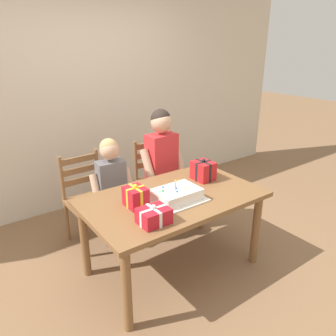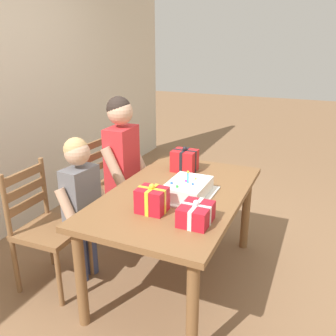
# 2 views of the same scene
# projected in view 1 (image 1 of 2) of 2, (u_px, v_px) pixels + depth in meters

# --- Properties ---
(ground_plane) EXTENTS (20.00, 20.00, 0.00)m
(ground_plane) POSITION_uv_depth(u_px,v_px,m) (173.00, 267.00, 3.01)
(ground_plane) COLOR #846042
(back_wall) EXTENTS (6.40, 0.11, 2.60)m
(back_wall) POSITION_uv_depth(u_px,v_px,m) (85.00, 100.00, 3.86)
(back_wall) COLOR beige
(back_wall) RESTS_ON ground
(dining_table) EXTENTS (1.50, 0.90, 0.73)m
(dining_table) POSITION_uv_depth(u_px,v_px,m) (173.00, 206.00, 2.78)
(dining_table) COLOR brown
(dining_table) RESTS_ON ground
(birthday_cake) EXTENTS (0.44, 0.34, 0.19)m
(birthday_cake) POSITION_uv_depth(u_px,v_px,m) (177.00, 195.00, 2.65)
(birthday_cake) COLOR white
(birthday_cake) RESTS_ON dining_table
(gift_box_red_large) EXTENTS (0.16, 0.18, 0.19)m
(gift_box_red_large) POSITION_uv_depth(u_px,v_px,m) (136.00, 197.00, 2.55)
(gift_box_red_large) COLOR red
(gift_box_red_large) RESTS_ON dining_table
(gift_box_beside_cake) EXTENTS (0.22, 0.18, 0.15)m
(gift_box_beside_cake) POSITION_uv_depth(u_px,v_px,m) (154.00, 216.00, 2.31)
(gift_box_beside_cake) COLOR red
(gift_box_beside_cake) RESTS_ON dining_table
(gift_box_corner_small) EXTENTS (0.17, 0.20, 0.21)m
(gift_box_corner_small) POSITION_uv_depth(u_px,v_px,m) (203.00, 171.00, 3.04)
(gift_box_corner_small) COLOR red
(gift_box_corner_small) RESTS_ON dining_table
(chair_left) EXTENTS (0.43, 0.43, 0.92)m
(chair_left) POSITION_uv_depth(u_px,v_px,m) (88.00, 200.00, 3.26)
(chair_left) COLOR brown
(chair_left) RESTS_ON ground
(chair_right) EXTENTS (0.44, 0.44, 0.92)m
(chair_right) POSITION_uv_depth(u_px,v_px,m) (157.00, 180.00, 3.71)
(chair_right) COLOR brown
(chair_right) RESTS_ON ground
(child_older) EXTENTS (0.49, 0.28, 1.32)m
(child_older) POSITION_uv_depth(u_px,v_px,m) (162.00, 159.00, 3.39)
(child_older) COLOR #38426B
(child_older) RESTS_ON ground
(child_younger) EXTENTS (0.42, 0.25, 1.12)m
(child_younger) POSITION_uv_depth(u_px,v_px,m) (112.00, 183.00, 3.12)
(child_younger) COLOR #38426B
(child_younger) RESTS_ON ground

